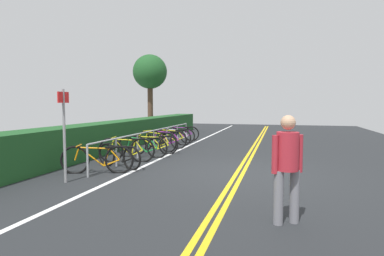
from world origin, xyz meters
name	(u,v)px	position (x,y,z in m)	size (l,w,h in m)	color
ground_plane	(240,174)	(0.00, 0.00, -0.03)	(39.22, 13.49, 0.05)	#232628
centre_line_yellow_inner	(243,173)	(0.00, -0.08, 0.00)	(35.30, 0.10, 0.00)	gold
centre_line_yellow_outer	(237,173)	(0.00, 0.08, 0.00)	(35.30, 0.10, 0.00)	gold
bike_lane_stripe_white	(141,168)	(0.00, 2.70, 0.00)	(35.30, 0.12, 0.00)	white
bike_rack	(154,135)	(2.79, 3.44, 0.60)	(8.48, 0.05, 0.80)	#9EA0A5
bicycle_0	(97,159)	(-0.96, 3.46, 0.35)	(0.67, 1.76, 0.75)	black
bicycle_1	(119,156)	(-0.15, 3.28, 0.32)	(0.66, 1.58, 0.69)	black
bicycle_2	(127,150)	(0.71, 3.48, 0.36)	(0.53, 1.68, 0.78)	black
bicycle_3	(142,147)	(1.59, 3.36, 0.34)	(0.46, 1.73, 0.73)	black
bicycle_4	(153,145)	(2.32, 3.29, 0.33)	(0.63, 1.72, 0.70)	black
bicycle_5	(157,141)	(3.14, 3.46, 0.36)	(0.66, 1.78, 0.77)	black
bicycle_6	(166,139)	(3.96, 3.37, 0.34)	(0.46, 1.76, 0.74)	black
bicycle_7	(171,137)	(4.93, 3.49, 0.33)	(0.46, 1.77, 0.72)	black
bicycle_8	(177,136)	(5.65, 3.49, 0.32)	(0.46, 1.64, 0.69)	black
bicycle_9	(181,133)	(6.57, 3.55, 0.34)	(0.49, 1.68, 0.72)	black
pedestrian	(287,162)	(-3.30, -1.06, 0.91)	(0.32, 0.44, 1.59)	slate
sign_post_near	(64,126)	(-1.99, 3.63, 1.25)	(0.36, 0.06, 2.07)	gray
hedge_backdrop	(127,133)	(4.29, 5.22, 0.53)	(17.43, 1.06, 1.06)	#1C4C21
tree_mid	(150,73)	(11.37, 7.09, 3.70)	(2.16, 2.16, 4.86)	#473323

